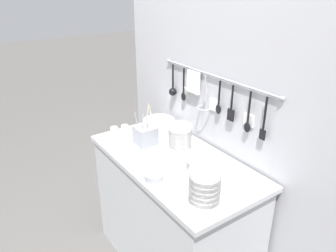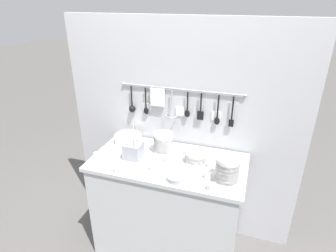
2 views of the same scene
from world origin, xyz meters
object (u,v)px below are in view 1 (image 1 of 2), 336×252
Objects in this scene: bowl_stack_back_corner at (205,188)px; cup_edge_near at (203,156)px; steel_mixing_bowl at (154,176)px; cup_front_left at (114,147)px; bowl_stack_nested_right at (200,164)px; cup_back_left at (250,185)px; bowl_stack_short_front at (180,137)px; plate_stack at (159,124)px; cup_front_right at (189,188)px; cup_beside_plates at (125,129)px; cup_by_caddy at (172,156)px; cutlery_caddy at (145,135)px; cup_edge_far at (114,131)px; cup_back_right at (147,157)px; cup_centre at (176,200)px; cup_mid_row at (209,178)px.

bowl_stack_back_corner is 3.80× the size of cup_edge_near.
cup_front_left is at bearing -175.53° from steel_mixing_bowl.
bowl_stack_back_corner reaches higher than bowl_stack_nested_right.
steel_mixing_bowl is at bearing -134.95° from cup_back_left.
cup_edge_near is (-0.01, 0.35, 0.01)m from steel_mixing_bowl.
bowl_stack_short_front reaches higher than plate_stack.
bowl_stack_nested_right is 3.05× the size of cup_front_right.
cup_beside_plates and cup_back_left have the same top height.
bowl_stack_short_front is 3.30× the size of cup_by_caddy.
bowl_stack_back_corner is 0.75m from cup_front_left.
cutlery_caddy is at bearing -170.74° from bowl_stack_nested_right.
cup_by_caddy is at bearing 13.82° from cup_edge_far.
cup_edge_near is 1.00× the size of cup_back_left.
cup_back_right is at bearing -145.24° from bowl_stack_nested_right.
cup_beside_plates is (-0.24, -0.03, -0.04)m from cutlery_caddy.
bowl_stack_short_front reaches higher than cup_front_right.
cup_back_right reaches higher than steel_mixing_bowl.
steel_mixing_bowl is 2.13× the size of cup_centre.
plate_stack is at bearing 160.67° from bowl_stack_back_corner.
cup_edge_near is 0.37m from cup_back_left.
plate_stack is at bearing 125.55° from cutlery_caddy.
cup_back_left is at bearing 60.47° from cup_front_right.
cup_mid_row is at bearing -31.90° from cup_edge_near.
bowl_stack_nested_right is 3.05× the size of cup_centre.
cup_front_left is at bearing -74.81° from plate_stack.
plate_stack is 4.41× the size of cup_by_caddy.
cup_back_left is (0.16, 0.28, 0.00)m from cup_front_right.
cup_edge_far is 1.00× the size of cup_mid_row.
cup_edge_near and cup_by_caddy have the same top height.
cup_back_left is at bearing 40.00° from cup_mid_row.
plate_stack is at bearing 69.50° from cup_edge_far.
cup_edge_near and cup_back_right have the same top height.
bowl_stack_back_corner is 3.80× the size of cup_by_caddy.
cup_front_left is at bearing -121.65° from bowl_stack_short_front.
bowl_stack_back_corner is at bearing -39.46° from cup_edge_near.
cup_edge_far and cup_beside_plates have the same top height.
cutlery_caddy is 0.24m from cup_beside_plates.
plate_stack is at bearing 157.08° from cup_by_caddy.
plate_stack is 4.41× the size of cup_beside_plates.
cup_back_right is at bearing -116.89° from cup_by_caddy.
steel_mixing_bowl is 0.20m from cup_back_right.
bowl_stack_back_corner is 1.79× the size of steel_mixing_bowl.
cup_edge_far is at bearing -99.81° from cup_beside_plates.
cup_mid_row is (0.72, -0.15, -0.01)m from plate_stack.
bowl_stack_short_front is at bearing -175.89° from cup_back_left.
bowl_stack_short_front reaches higher than cup_centre.
plate_stack reaches higher than cup_edge_far.
cup_front_right and cup_centre have the same top height.
cup_by_caddy is (0.51, 0.05, 0.00)m from cup_beside_plates.
cup_back_right is 1.00× the size of cup_back_left.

